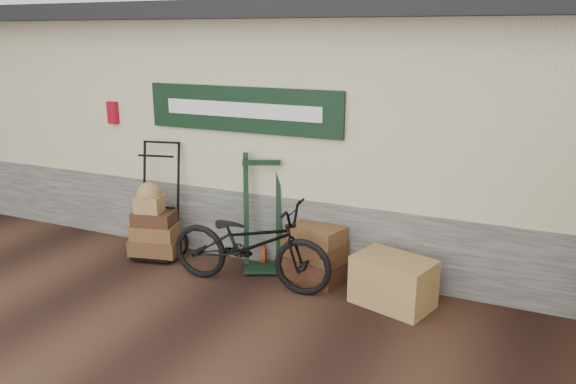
% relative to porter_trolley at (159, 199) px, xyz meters
% --- Properties ---
extents(ground, '(80.00, 80.00, 0.00)m').
position_rel_porter_trolley_xyz_m(ground, '(1.42, -0.69, -0.76)').
color(ground, black).
rests_on(ground, ground).
extents(station_building, '(14.40, 4.10, 3.20)m').
position_rel_porter_trolley_xyz_m(station_building, '(1.41, 2.04, 0.85)').
color(station_building, '#4C4C47').
rests_on(station_building, ground).
extents(porter_trolley, '(0.87, 0.73, 1.52)m').
position_rel_porter_trolley_xyz_m(porter_trolley, '(0.00, 0.00, 0.00)').
color(porter_trolley, black).
rests_on(porter_trolley, ground).
extents(green_barrow, '(0.65, 0.61, 1.44)m').
position_rel_porter_trolley_xyz_m(green_barrow, '(1.43, 0.16, -0.04)').
color(green_barrow, black).
rests_on(green_barrow, ground).
extents(suitcase_stack, '(0.86, 0.66, 0.67)m').
position_rel_porter_trolley_xyz_m(suitcase_stack, '(2.14, 0.13, -0.42)').
color(suitcase_stack, '#331B10').
rests_on(suitcase_stack, ground).
extents(wicker_hamper, '(0.94, 0.74, 0.53)m').
position_rel_porter_trolley_xyz_m(wicker_hamper, '(3.17, -0.16, -0.49)').
color(wicker_hamper, brown).
rests_on(wicker_hamper, ground).
extents(bicycle, '(0.82, 2.01, 1.15)m').
position_rel_porter_trolley_xyz_m(bicycle, '(1.54, -0.37, -0.19)').
color(bicycle, black).
rests_on(bicycle, ground).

